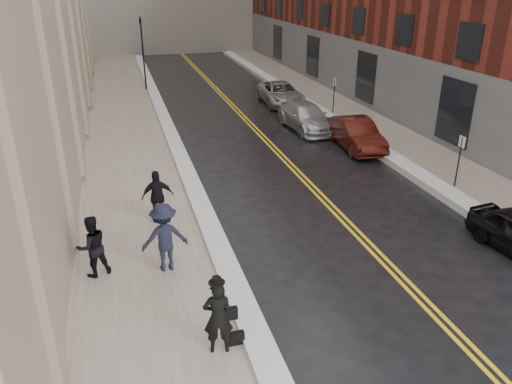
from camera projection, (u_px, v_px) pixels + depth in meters
ground at (369, 366)px, 11.00m from camera, size 160.00×160.00×0.00m
sidewalk_left at (128, 152)px, 23.97m from camera, size 4.00×64.00×0.15m
sidewalk_right at (381, 130)px, 27.30m from camera, size 3.00×64.00×0.15m
lane_stripe_a at (265, 142)px, 25.70m from camera, size 0.12×64.00×0.01m
lane_stripe_b at (270, 141)px, 25.76m from camera, size 0.12×64.00×0.01m
snow_ridge_left at (176, 147)px, 24.52m from camera, size 0.70×60.80×0.26m
snow_ridge_right at (350, 132)px, 26.82m from camera, size 0.85×60.80×0.30m
traffic_signal at (143, 48)px, 35.58m from camera, size 0.18×0.15×5.20m
parking_sign_near at (459, 158)px, 19.46m from camera, size 0.06×0.35×2.23m
parking_sign_far at (334, 93)px, 30.05m from camera, size 0.06×0.35×2.23m
car_maroon at (356, 134)px, 24.45m from camera, size 1.84×4.53×1.46m
car_silver_near at (306, 117)px, 27.49m from camera, size 2.25×4.95×1.40m
car_silver_far at (281, 93)px, 32.85m from camera, size 2.63×5.20×1.41m
pedestrian_main at (218, 317)px, 10.89m from camera, size 0.72×0.53×1.80m
pedestrian_a at (92, 246)px, 13.74m from camera, size 1.06×0.94×1.80m
pedestrian_b at (165, 237)px, 13.98m from camera, size 1.36×0.84×2.03m
pedestrian_c at (158, 197)px, 16.76m from camera, size 1.10×0.49×1.84m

